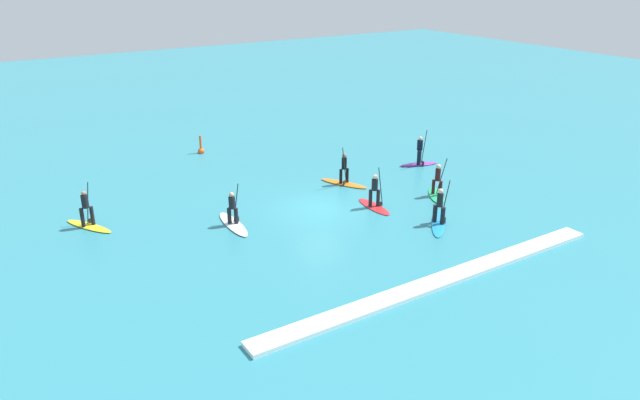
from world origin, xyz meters
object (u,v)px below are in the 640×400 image
(surfer_on_white_board, at_px, (233,218))
(surfer_on_orange_board, at_px, (344,177))
(surfer_on_blue_board, at_px, (439,215))
(surfer_on_yellow_board, at_px, (88,218))
(marker_buoy, at_px, (201,150))
(surfer_on_purple_board, at_px, (419,157))
(surfer_on_red_board, at_px, (374,198))
(surfer_on_green_board, at_px, (437,189))

(surfer_on_white_board, distance_m, surfer_on_orange_board, 7.85)
(surfer_on_blue_board, distance_m, surfer_on_yellow_board, 16.75)
(surfer_on_blue_board, xyz_separation_m, marker_buoy, (-5.37, 16.79, -0.25))
(surfer_on_purple_board, bearing_deg, marker_buoy, 153.81)
(surfer_on_white_board, xyz_separation_m, surfer_on_purple_board, (13.50, 2.06, 0.19))
(surfer_on_red_board, bearing_deg, surfer_on_orange_board, 173.41)
(surfer_on_yellow_board, xyz_separation_m, marker_buoy, (8.95, 8.11, -0.27))
(surfer_on_blue_board, distance_m, surfer_on_purple_board, 8.87)
(marker_buoy, bearing_deg, surfer_on_green_board, -60.84)
(surfer_on_green_board, bearing_deg, surfer_on_red_board, 114.91)
(surfer_on_blue_board, xyz_separation_m, surfer_on_purple_board, (5.10, 7.25, 0.08))
(surfer_on_red_board, bearing_deg, surfer_on_blue_board, 24.61)
(surfer_on_blue_board, relative_size, surfer_on_red_board, 1.08)
(surfer_on_green_board, distance_m, surfer_on_orange_board, 5.24)
(surfer_on_blue_board, distance_m, surfer_on_green_board, 3.70)
(surfer_on_blue_board, relative_size, surfer_on_green_board, 1.14)
(surfer_on_red_board, height_order, surfer_on_green_board, surfer_on_red_board)
(surfer_on_white_board, relative_size, surfer_on_orange_board, 1.10)
(surfer_on_green_board, relative_size, surfer_on_orange_board, 0.83)
(surfer_on_blue_board, bearing_deg, marker_buoy, 61.05)
(surfer_on_red_board, bearing_deg, surfer_on_purple_board, 124.02)
(surfer_on_yellow_board, bearing_deg, surfer_on_purple_board, -122.75)
(surfer_on_white_board, relative_size, surfer_on_red_board, 1.24)
(surfer_on_white_board, distance_m, surfer_on_green_board, 11.11)
(surfer_on_white_board, height_order, surfer_on_blue_board, surfer_on_blue_board)
(surfer_on_orange_board, bearing_deg, surfer_on_green_board, 11.14)
(surfer_on_white_board, height_order, surfer_on_green_board, surfer_on_green_board)
(surfer_on_green_board, distance_m, surfer_on_yellow_board, 17.77)
(surfer_on_purple_board, height_order, marker_buoy, surfer_on_purple_board)
(surfer_on_green_board, bearing_deg, surfer_on_orange_board, 70.74)
(surfer_on_white_board, bearing_deg, surfer_on_green_board, -99.13)
(surfer_on_blue_board, relative_size, surfer_on_purple_board, 1.11)
(surfer_on_purple_board, bearing_deg, surfer_on_white_board, -155.18)
(surfer_on_red_board, bearing_deg, surfer_on_green_board, 84.37)
(surfer_on_white_board, xyz_separation_m, surfer_on_blue_board, (8.41, -5.19, 0.10))
(surfer_on_green_board, bearing_deg, surfer_on_purple_board, 2.51)
(marker_buoy, bearing_deg, surfer_on_blue_board, -72.25)
(surfer_on_white_board, distance_m, surfer_on_purple_board, 13.66)
(surfer_on_green_board, height_order, surfer_on_yellow_board, surfer_on_yellow_board)
(surfer_on_green_board, height_order, surfer_on_orange_board, surfer_on_orange_board)
(surfer_on_red_board, xyz_separation_m, surfer_on_purple_board, (6.44, 3.92, 0.04))
(surfer_on_orange_board, xyz_separation_m, surfer_on_purple_board, (5.85, 0.31, 0.11))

